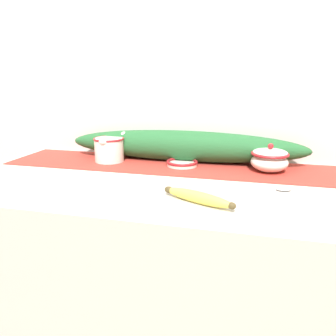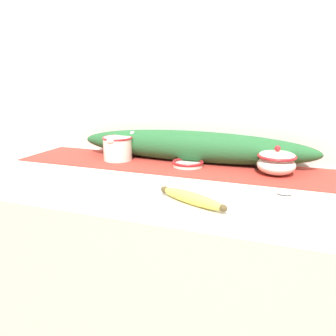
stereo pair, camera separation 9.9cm
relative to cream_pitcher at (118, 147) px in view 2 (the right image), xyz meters
name	(u,v)px [view 2 (the right image)]	position (x,y,z in m)	size (l,w,h in m)	color
countertop	(169,306)	(0.28, -0.18, -0.52)	(1.42, 0.65, 0.94)	beige
back_wall	(199,92)	(0.28, 0.16, 0.21)	(2.22, 0.04, 2.40)	silver
table_runner	(185,166)	(0.28, 0.00, -0.05)	(1.30, 0.27, 0.00)	#B23328
cream_pitcher	(118,147)	(0.00, 0.00, 0.00)	(0.12, 0.13, 0.09)	white
sugar_bowl	(276,162)	(0.59, 0.00, -0.01)	(0.13, 0.13, 0.10)	white
small_dish	(188,163)	(0.29, 0.00, -0.04)	(0.12, 0.12, 0.02)	white
banana	(191,198)	(0.40, -0.35, -0.04)	(0.21, 0.11, 0.03)	#DBCC4C
spoon	(281,193)	(0.61, -0.20, -0.05)	(0.18, 0.06, 0.01)	#B7B7BC
poinsettia_garland	(191,146)	(0.28, 0.07, 0.01)	(0.93, 0.13, 0.12)	#235B2D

